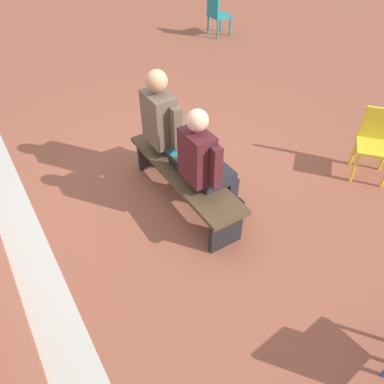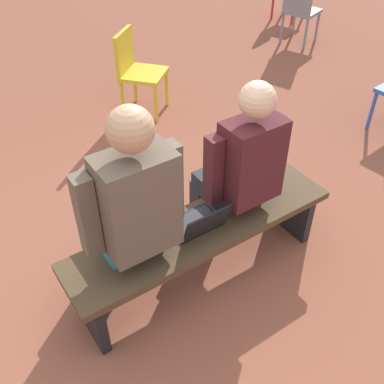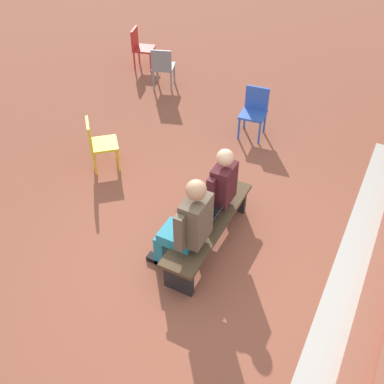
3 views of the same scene
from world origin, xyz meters
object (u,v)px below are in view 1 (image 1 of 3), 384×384
at_px(person_student, 206,163).
at_px(person_adult, 169,126).
at_px(laptop, 181,165).
at_px(plastic_chair_foreground, 217,13).
at_px(bench, 184,177).
at_px(plastic_chair_far_left, 376,140).

relative_size(person_student, person_adult, 0.94).
height_order(laptop, plastic_chair_foreground, plastic_chair_foreground).
relative_size(bench, plastic_chair_foreground, 2.14).
xyz_separation_m(person_student, plastic_chair_far_left, (-0.44, -2.17, -0.24)).
distance_m(plastic_chair_foreground, plastic_chair_far_left, 5.35).
relative_size(bench, person_adult, 1.26).
bearing_deg(plastic_chair_foreground, person_student, 143.90).
bearing_deg(person_adult, plastic_chair_foreground, -40.94).
relative_size(person_adult, plastic_chair_far_left, 1.70).
height_order(person_adult, plastic_chair_far_left, person_adult).
xyz_separation_m(person_adult, plastic_chair_far_left, (-1.20, -2.17, -0.27)).
distance_m(bench, plastic_chair_foreground, 5.67).
height_order(person_student, laptop, person_student).
bearing_deg(person_student, plastic_chair_foreground, -36.10).
bearing_deg(bench, person_adult, -9.24).
relative_size(bench, laptop, 5.62).
bearing_deg(person_student, bench, 11.99).
bearing_deg(plastic_chair_far_left, person_adult, 61.08).
bearing_deg(bench, plastic_chair_far_left, -108.56).
distance_m(bench, laptop, 0.15).
distance_m(bench, person_adult, 0.60).
relative_size(laptop, plastic_chair_far_left, 0.38).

